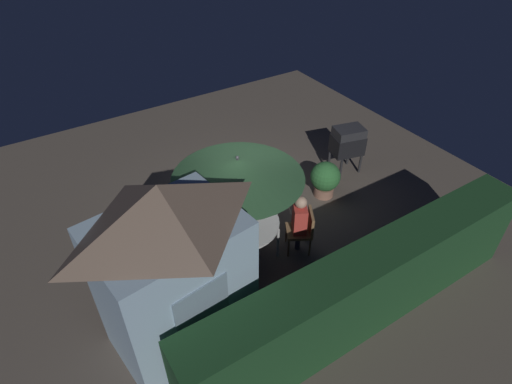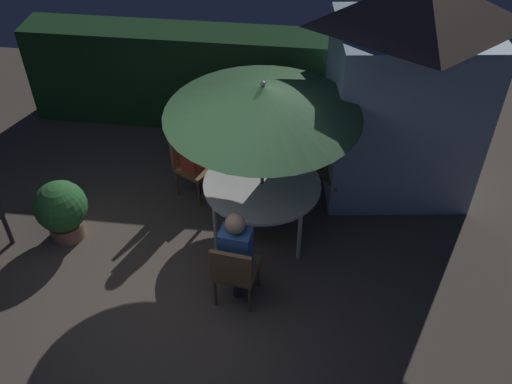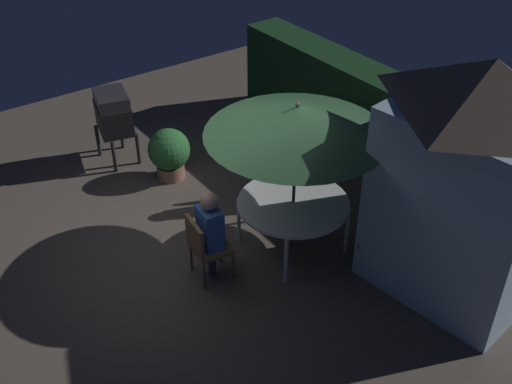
{
  "view_description": "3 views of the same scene",
  "coord_description": "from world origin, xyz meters",
  "views": [
    {
      "loc": [
        3.61,
        6.05,
        5.87
      ],
      "look_at": [
        0.18,
        0.67,
        0.86
      ],
      "focal_mm": 29.36,
      "sensor_mm": 36.0,
      "label": 1
    },
    {
      "loc": [
        1.41,
        -4.31,
        5.33
      ],
      "look_at": [
        0.8,
        0.71,
        0.92
      ],
      "focal_mm": 40.45,
      "sensor_mm": 36.0,
      "label": 2
    },
    {
      "loc": [
        5.78,
        -3.07,
        5.36
      ],
      "look_at": [
        0.81,
        0.52,
        1.12
      ],
      "focal_mm": 43.07,
      "sensor_mm": 36.0,
      "label": 3
    }
  ],
  "objects": [
    {
      "name": "person_in_blue",
      "position": [
        0.68,
        -0.07,
        0.78
      ],
      "size": [
        0.37,
        0.28,
        1.26
      ],
      "color": "#3866B2",
      "rests_on": "ground"
    },
    {
      "name": "patio_umbrella",
      "position": [
        0.82,
        1.11,
        1.92
      ],
      "size": [
        2.26,
        2.26,
        2.16
      ],
      "color": "#4C4C51",
      "rests_on": "ground"
    },
    {
      "name": "potted_plant_by_shed",
      "position": [
        -1.64,
        0.63,
        0.45
      ],
      "size": [
        0.66,
        0.66,
        0.83
      ],
      "color": "#936651",
      "rests_on": "ground"
    },
    {
      "name": "bbq_grill",
      "position": [
        -2.61,
        0.2,
        0.85
      ],
      "size": [
        0.8,
        0.66,
        1.2
      ],
      "color": "black",
      "rests_on": "ground"
    },
    {
      "name": "ground_plane",
      "position": [
        0.0,
        0.0,
        0.0
      ],
      "size": [
        11.0,
        11.0,
        0.0
      ],
      "primitive_type": "plane",
      "color": "brown"
    },
    {
      "name": "person_in_red",
      "position": [
        -0.13,
        1.66,
        0.78
      ],
      "size": [
        0.38,
        0.41,
        1.26
      ],
      "color": "#CC3D33",
      "rests_on": "ground"
    },
    {
      "name": "hedge_backdrop",
      "position": [
        0.0,
        3.5,
        0.77
      ],
      "size": [
        6.2,
        0.69,
        1.54
      ],
      "color": "#193D1E",
      "rests_on": "ground"
    },
    {
      "name": "chair_toward_hedge",
      "position": [
        1.89,
        1.77,
        0.52
      ],
      "size": [
        0.64,
        0.64,
        0.9
      ],
      "color": "olive",
      "rests_on": "ground"
    },
    {
      "name": "chair_far_side",
      "position": [
        0.66,
        -0.15,
        0.52
      ],
      "size": [
        0.51,
        0.52,
        0.9
      ],
      "color": "olive",
      "rests_on": "ground"
    },
    {
      "name": "patio_table",
      "position": [
        0.82,
        1.11,
        0.68
      ],
      "size": [
        1.47,
        1.47,
        0.73
      ],
      "color": "white",
      "rests_on": "ground"
    },
    {
      "name": "garden_shed",
      "position": [
        2.53,
        2.24,
        1.52
      ],
      "size": [
        2.17,
        1.75,
        2.99
      ],
      "color": "#9EBCD1",
      "rests_on": "ground"
    },
    {
      "name": "chair_near_shed",
      "position": [
        -0.21,
        1.7,
        0.52
      ],
      "size": [
        0.63,
        0.63,
        0.9
      ],
      "color": "olive",
      "rests_on": "ground"
    }
  ]
}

